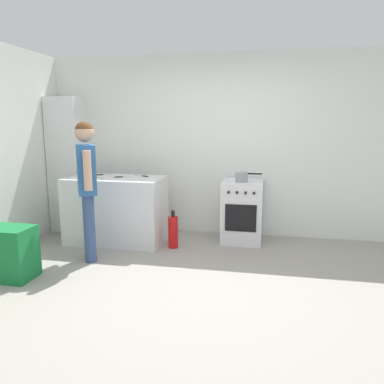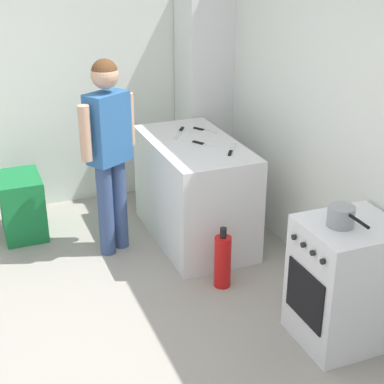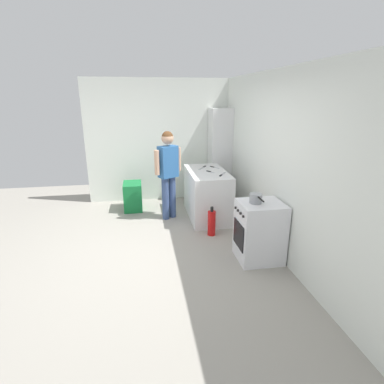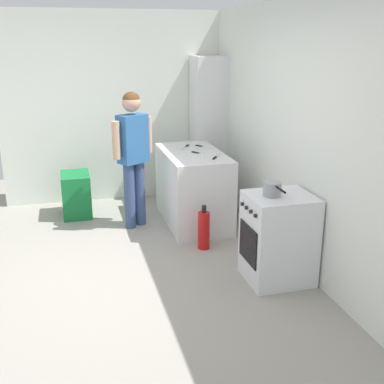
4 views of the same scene
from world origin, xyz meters
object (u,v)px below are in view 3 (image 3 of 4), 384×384
Objects in this scene: knife_chef at (222,174)px; person at (168,168)px; knife_utility at (214,167)px; recycling_crate_lower at (133,203)px; knife_bread at (202,168)px; knife_paring at (210,172)px; oven_left at (259,231)px; recycling_crate_upper at (133,190)px; fire_extinguisher at (212,223)px; larder_cabinet at (220,156)px; pot at (256,198)px.

knife_chef is 0.17× the size of person.
recycling_crate_lower is at bearing -102.77° from knife_utility.
knife_bread is 0.35m from knife_paring.
knife_paring is at bearing 11.90° from knife_bread.
oven_left is 1.63× the size of recycling_crate_upper.
person reaches higher than fire_extinguisher.
knife_utility is at bearing 164.70° from fire_extinguisher.
knife_utility is 0.95m from person.
person is at bearing 49.56° from recycling_crate_lower.
person is 3.16× the size of recycling_crate_upper.
knife_paring is at bearing 64.32° from recycling_crate_lower.
person is 1.51m from larder_cabinet.
recycling_crate_lower is at bearing -80.28° from larder_cabinet.
knife_paring is 0.37m from knife_utility.
pot is 1.26× the size of knife_chef.
pot is at bearing 36.40° from recycling_crate_upper.
pot reaches higher than recycling_crate_lower.
larder_cabinet is at bearing 126.99° from person.
oven_left is 1.73m from knife_paring.
oven_left is at bearing 37.59° from recycling_crate_upper.
person is at bearing -98.28° from knife_paring.
knife_utility is at bearing -179.35° from knife_chef.
recycling_crate_lower is at bearing -143.60° from pot.
pot is 0.70× the size of fire_extinguisher.
oven_left is 0.42× the size of larder_cabinet.
pot is 0.21× the size of person.
knife_bread is 1.60× the size of knife_paring.
person reaches higher than oven_left.
knife_chef is 0.92m from fire_extinguisher.
oven_left reaches higher than fire_extinguisher.
fire_extinguisher is at bearing -151.22° from oven_left.
knife_utility is at bearing -177.17° from pot.
knife_paring is (-0.23, -0.17, 0.00)m from knife_chef.
knife_bread is 0.73m from person.
oven_left is at bearing 11.92° from knife_paring.
pot is 1.12× the size of knife_bread.
person is at bearing -147.62° from oven_left.
fire_extinguisher is 0.96× the size of recycling_crate_lower.
knife_bread is (-1.97, -0.42, 0.48)m from oven_left.
knife_bread is (-1.96, -0.33, -0.01)m from pot.
fire_extinguisher is (0.76, -0.13, -0.69)m from knife_paring.
person is (0.22, -0.92, 0.08)m from knife_utility.
larder_cabinet is (-0.32, 1.89, 0.58)m from recycling_crate_upper.
pot is 1.95m from knife_utility.
recycling_crate_upper is (-0.37, -1.61, -0.48)m from knife_utility.
knife_chef is 0.62m from knife_bread.
pot is at bearing 24.66° from fire_extinguisher.
knife_chef reaches higher than fire_extinguisher.
knife_bread is 0.19× the size of person.
recycling_crate_upper is at bearing -130.44° from person.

